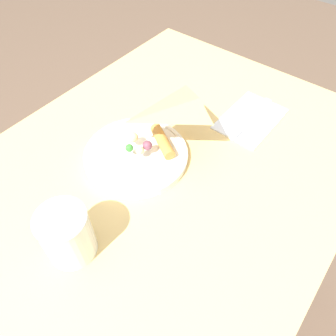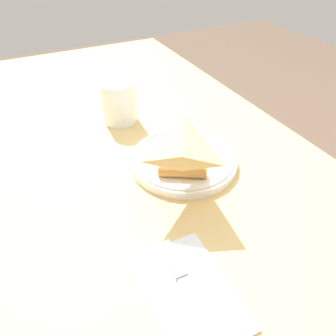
{
  "view_description": "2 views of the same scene",
  "coord_description": "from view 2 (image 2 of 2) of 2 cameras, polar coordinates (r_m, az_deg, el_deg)",
  "views": [
    {
      "loc": [
        -0.17,
        -0.28,
        1.26
      ],
      "look_at": [
        0.14,
        -0.04,
        0.79
      ],
      "focal_mm": 35.0,
      "sensor_mm": 36.0,
      "label": 1
    },
    {
      "loc": [
        0.62,
        -0.21,
        1.15
      ],
      "look_at": [
        0.18,
        0.01,
        0.77
      ],
      "focal_mm": 35.0,
      "sensor_mm": 36.0,
      "label": 2
    }
  ],
  "objects": [
    {
      "name": "ground_plane",
      "position": [
        1.33,
        -4.3,
        -22.38
      ],
      "size": [
        6.0,
        6.0,
        0.0
      ],
      "primitive_type": "plane",
      "color": "brown"
    },
    {
      "name": "dining_table",
      "position": [
        0.83,
        -6.32,
        -0.37
      ],
      "size": [
        1.28,
        0.7,
        0.74
      ],
      "color": "#DBB770",
      "rests_on": "ground_plane"
    },
    {
      "name": "plate_pizza",
      "position": [
        0.67,
        2.72,
        1.9
      ],
      "size": [
        0.22,
        0.22,
        0.05
      ],
      "color": "white",
      "rests_on": "dining_table"
    },
    {
      "name": "milk_glass",
      "position": [
        0.81,
        -8.5,
        11.06
      ],
      "size": [
        0.08,
        0.08,
        0.1
      ],
      "color": "white",
      "rests_on": "dining_table"
    },
    {
      "name": "napkin_folded",
      "position": [
        0.48,
        3.64,
        -20.65
      ],
      "size": [
        0.17,
        0.12,
        0.0
      ],
      "rotation": [
        0.0,
        0.0,
        -0.02
      ],
      "color": "silver",
      "rests_on": "dining_table"
    },
    {
      "name": "butter_knife",
      "position": [
        0.48,
        3.18,
        -19.6
      ],
      "size": [
        0.18,
        0.02,
        0.01
      ],
      "rotation": [
        0.0,
        0.0,
        -0.03
      ],
      "color": "#B2B2B7",
      "rests_on": "napkin_folded"
    }
  ]
}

